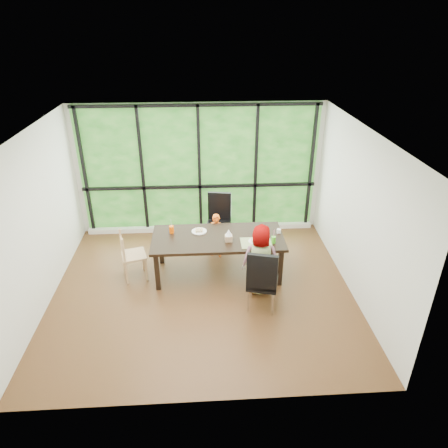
{
  "coord_description": "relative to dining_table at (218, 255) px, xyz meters",
  "views": [
    {
      "loc": [
        0.01,
        -5.62,
        4.17
      ],
      "look_at": [
        0.39,
        0.38,
        1.05
      ],
      "focal_mm": 32.45,
      "sensor_mm": 36.0,
      "label": 1
    }
  ],
  "objects": [
    {
      "name": "ground",
      "position": [
        -0.29,
        -0.48,
        -0.38
      ],
      "size": [
        5.0,
        5.0,
        0.0
      ],
      "primitive_type": "plane",
      "color": "black",
      "rests_on": "ground"
    },
    {
      "name": "back_wall",
      "position": [
        -0.29,
        1.77,
        0.98
      ],
      "size": [
        5.0,
        0.0,
        5.0
      ],
      "primitive_type": "plane",
      "rotation": [
        1.57,
        0.0,
        0.0
      ],
      "color": "silver",
      "rests_on": "ground"
    },
    {
      "name": "foliage_backdrop",
      "position": [
        -0.29,
        1.75,
        0.98
      ],
      "size": [
        4.8,
        0.02,
        2.65
      ],
      "primitive_type": "cube",
      "color": "#154C14",
      "rests_on": "back_wall"
    },
    {
      "name": "window_mullions",
      "position": [
        -0.29,
        1.71,
        0.98
      ],
      "size": [
        4.8,
        0.06,
        2.65
      ],
      "primitive_type": null,
      "color": "black",
      "rests_on": "back_wall"
    },
    {
      "name": "window_sill",
      "position": [
        -0.29,
        1.67,
        -0.33
      ],
      "size": [
        4.8,
        0.12,
        0.1
      ],
      "primitive_type": "cube",
      "color": "silver",
      "rests_on": "ground"
    },
    {
      "name": "dining_table",
      "position": [
        0.0,
        0.0,
        0.0
      ],
      "size": [
        2.33,
        1.15,
        0.75
      ],
      "primitive_type": "cube",
      "rotation": [
        0.0,
        0.0,
        -0.05
      ],
      "color": "black",
      "rests_on": "ground"
    },
    {
      "name": "chair_window_leather",
      "position": [
        0.06,
        0.99,
        0.17
      ],
      "size": [
        0.53,
        0.53,
        1.08
      ],
      "primitive_type": "cube",
      "rotation": [
        0.0,
        0.0,
        -0.17
      ],
      "color": "black",
      "rests_on": "ground"
    },
    {
      "name": "chair_interior_leather",
      "position": [
        0.65,
        -0.98,
        0.17
      ],
      "size": [
        0.56,
        0.56,
        1.08
      ],
      "primitive_type": "cube",
      "rotation": [
        0.0,
        0.0,
        2.88
      ],
      "color": "black",
      "rests_on": "ground"
    },
    {
      "name": "chair_end_beech",
      "position": [
        -1.47,
        -0.02,
        0.08
      ],
      "size": [
        0.5,
        0.51,
        0.9
      ],
      "primitive_type": "cube",
      "rotation": [
        0.0,
        0.0,
        1.84
      ],
      "color": "#A77C56",
      "rests_on": "ground"
    },
    {
      "name": "child_toddler",
      "position": [
        0.0,
        0.62,
        0.06
      ],
      "size": [
        0.36,
        0.28,
        0.87
      ],
      "primitive_type": "imported",
      "rotation": [
        0.0,
        0.0,
        -0.24
      ],
      "color": "orange",
      "rests_on": "ground"
    },
    {
      "name": "child_older",
      "position": [
        0.67,
        -0.58,
        0.24
      ],
      "size": [
        0.63,
        0.44,
        1.23
      ],
      "primitive_type": "imported",
      "rotation": [
        0.0,
        0.0,
        3.06
      ],
      "color": "gray",
      "rests_on": "ground"
    },
    {
      "name": "placemat",
      "position": [
        0.63,
        -0.25,
        0.38
      ],
      "size": [
        0.51,
        0.38,
        0.01
      ],
      "primitive_type": "cube",
      "color": "tan",
      "rests_on": "dining_table"
    },
    {
      "name": "plate_far",
      "position": [
        -0.32,
        0.21,
        0.38
      ],
      "size": [
        0.27,
        0.27,
        0.02
      ],
      "primitive_type": "cylinder",
      "color": "white",
      "rests_on": "dining_table"
    },
    {
      "name": "plate_near",
      "position": [
        0.62,
        -0.2,
        0.38
      ],
      "size": [
        0.23,
        0.23,
        0.01
      ],
      "primitive_type": "cylinder",
      "color": "white",
      "rests_on": "dining_table"
    },
    {
      "name": "orange_cup",
      "position": [
        -0.8,
        0.2,
        0.44
      ],
      "size": [
        0.08,
        0.08,
        0.13
      ],
      "primitive_type": "cylinder",
      "color": "#FD5902",
      "rests_on": "dining_table"
    },
    {
      "name": "green_cup",
      "position": [
        0.92,
        -0.26,
        0.43
      ],
      "size": [
        0.07,
        0.07,
        0.12
      ],
      "primitive_type": "cylinder",
      "color": "#4CC523",
      "rests_on": "dining_table"
    },
    {
      "name": "white_mug",
      "position": [
        1.08,
        0.08,
        0.41
      ],
      "size": [
        0.07,
        0.07,
        0.07
      ],
      "primitive_type": "cylinder",
      "color": "white",
      "rests_on": "dining_table"
    },
    {
      "name": "tissue_box",
      "position": [
        0.18,
        -0.15,
        0.43
      ],
      "size": [
        0.12,
        0.12,
        0.11
      ],
      "primitive_type": "cube",
      "color": "tan",
      "rests_on": "dining_table"
    },
    {
      "name": "crepe_rolls_far",
      "position": [
        -0.32,
        0.21,
        0.41
      ],
      "size": [
        0.15,
        0.12,
        0.04
      ],
      "primitive_type": null,
      "color": "tan",
      "rests_on": "plate_far"
    },
    {
      "name": "crepe_rolls_near",
      "position": [
        0.62,
        -0.2,
        0.41
      ],
      "size": [
        0.15,
        0.12,
        0.04
      ],
      "primitive_type": null,
      "color": "tan",
      "rests_on": "plate_near"
    },
    {
      "name": "straw_white",
      "position": [
        -0.8,
        0.2,
        0.55
      ],
      "size": [
        0.01,
        0.04,
        0.2
      ],
      "primitive_type": "cylinder",
      "rotation": [
        0.14,
        0.0,
        0.0
      ],
      "color": "white",
      "rests_on": "orange_cup"
    },
    {
      "name": "straw_pink",
      "position": [
        0.92,
        -0.26,
        0.53
      ],
      "size": [
        0.01,
        0.04,
        0.2
      ],
      "primitive_type": "cylinder",
      "rotation": [
        0.14,
        0.0,
        0.0
      ],
      "color": "pink",
      "rests_on": "green_cup"
    },
    {
      "name": "tissue",
      "position": [
        0.18,
        -0.15,
        0.54
      ],
      "size": [
        0.12,
        0.12,
        0.11
      ],
      "primitive_type": "cone",
      "color": "white",
      "rests_on": "tissue_box"
    }
  ]
}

